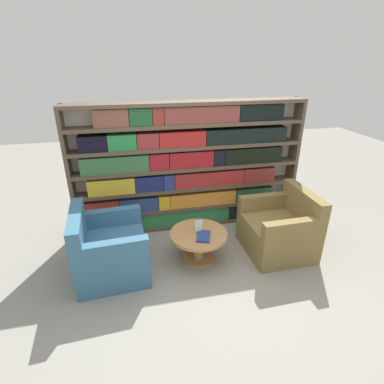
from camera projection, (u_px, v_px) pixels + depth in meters
name	position (u px, v px, depth m)	size (l,w,h in m)	color
ground_plane	(210.00, 272.00, 3.73)	(14.00, 14.00, 0.00)	gray
bookshelf	(188.00, 168.00, 4.45)	(3.39, 0.30, 1.90)	silver
armchair_left	(109.00, 251.00, 3.62)	(0.88, 0.93, 0.86)	#386684
armchair_right	(279.00, 230.00, 4.05)	(0.84, 0.89, 0.86)	olive
coffee_table	(199.00, 240.00, 3.86)	(0.74, 0.74, 0.40)	#AD7F4C
table_sign	(199.00, 228.00, 3.78)	(0.09, 0.06, 0.18)	black
stray_book	(204.00, 236.00, 3.71)	(0.23, 0.29, 0.03)	navy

